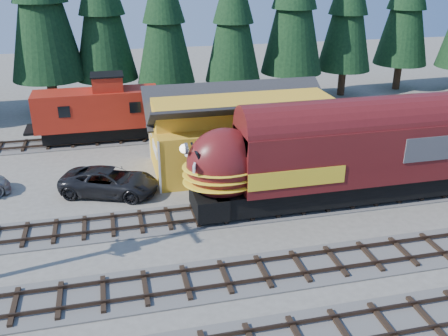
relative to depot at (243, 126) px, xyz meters
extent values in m
plane|color=#6B665B|center=(0.00, -10.50, -2.96)|extent=(120.00, 120.00, 0.00)
cube|color=#4C4947|center=(10.00, -6.50, -2.92)|extent=(68.00, 3.20, 0.08)
cube|color=#38281E|center=(10.00, -7.22, -2.71)|extent=(68.00, 0.08, 0.16)
cube|color=#38281E|center=(10.00, -5.78, -2.71)|extent=(68.00, 0.08, 0.16)
cube|color=#4C4947|center=(-10.00, 7.50, -2.92)|extent=(32.00, 3.20, 0.08)
cube|color=#38281E|center=(-10.00, 6.78, -2.71)|extent=(32.00, 0.08, 0.16)
cube|color=#38281E|center=(-10.00, 8.22, -2.71)|extent=(32.00, 0.08, 0.16)
cube|color=gold|center=(0.00, 0.00, -1.26)|extent=(12.00, 6.00, 3.40)
cube|color=gold|center=(0.00, 0.00, 1.16)|extent=(11.88, 3.30, 1.44)
cube|color=white|center=(-6.04, -1.00, -0.76)|extent=(0.06, 2.40, 0.60)
cone|color=black|center=(-8.50, 16.92, 6.40)|extent=(5.71, 5.71, 13.01)
cone|color=black|center=(-3.19, 15.15, 5.72)|extent=(5.30, 5.30, 12.06)
cone|color=black|center=(3.04, 14.58, 5.55)|extent=(5.20, 5.20, 11.84)
cone|color=black|center=(9.05, 15.09, 6.71)|extent=(5.90, 5.90, 13.44)
cone|color=black|center=(15.18, 16.26, 5.87)|extent=(5.39, 5.39, 12.28)
cone|color=black|center=(22.18, 17.18, 6.13)|extent=(5.55, 5.55, 12.64)
cube|color=black|center=(4.30, -6.50, -2.03)|extent=(15.62, 2.79, 1.21)
cube|color=#5A1415|center=(5.18, -6.50, 0.22)|extent=(14.25, 3.29, 3.29)
ellipsoid|color=#5A1415|center=(-2.83, -6.50, 0.11)|extent=(4.17, 3.22, 4.06)
cube|color=#38383A|center=(9.23, -6.50, 0.60)|extent=(4.38, 3.35, 1.42)
sphere|color=white|center=(-5.00, -6.50, 1.20)|extent=(0.48, 0.48, 0.48)
cube|color=black|center=(-9.53, 7.50, -2.17)|extent=(8.42, 2.17, 0.94)
cube|color=#A31E11|center=(-9.53, 7.50, -0.29)|extent=(9.35, 2.71, 2.81)
cube|color=#A31E11|center=(-8.59, 7.50, 1.67)|extent=(2.25, 2.06, 1.12)
imported|color=black|center=(-9.00, -2.33, -2.14)|extent=(6.48, 4.62, 1.64)
camera|label=1|loc=(-8.61, -30.77, 10.55)|focal=40.00mm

